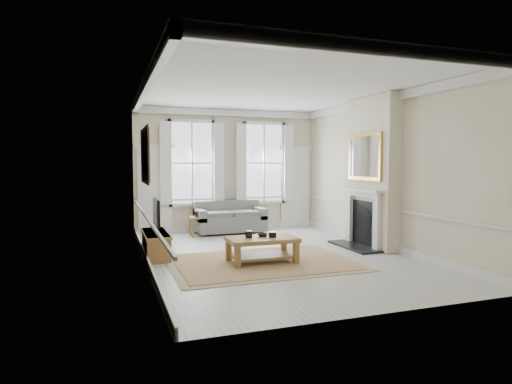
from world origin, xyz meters
name	(u,v)px	position (x,y,z in m)	size (l,w,h in m)	color
floor	(275,256)	(0.00, 0.00, 0.00)	(7.20, 7.20, 0.00)	#B7B5AD
ceiling	(276,89)	(0.00, 0.00, 3.40)	(7.20, 7.20, 0.00)	white
back_wall	(228,170)	(0.00, 3.60, 1.70)	(5.20, 5.20, 0.00)	beige
left_wall	(144,174)	(-2.60, 0.00, 1.70)	(7.20, 7.20, 0.00)	beige
right_wall	(384,172)	(2.60, 0.00, 1.70)	(7.20, 7.20, 0.00)	beige
window_left	(192,163)	(-1.05, 3.55, 1.90)	(1.26, 0.20, 2.20)	#B2BCC6
window_right	(264,163)	(1.05, 3.55, 1.90)	(1.26, 0.20, 2.20)	#B2BCC6
door_left	(155,191)	(-2.05, 3.56, 1.15)	(0.90, 0.08, 2.30)	silver
door_right	(295,188)	(2.05, 3.56, 1.15)	(0.90, 0.08, 2.30)	silver
painting	(145,156)	(-2.56, 0.30, 2.05)	(0.05, 1.66, 1.06)	#B5651F
chimney_breast	(372,172)	(2.43, 0.20, 1.70)	(0.35, 1.70, 3.38)	beige
hearth	(354,246)	(2.00, 0.20, 0.03)	(0.55, 1.50, 0.05)	black
fireplace	(363,215)	(2.20, 0.20, 0.73)	(0.21, 1.45, 1.33)	silver
mirror	(364,157)	(2.21, 0.20, 2.05)	(0.06, 1.26, 1.06)	gold
sofa	(230,220)	(-0.11, 3.11, 0.36)	(1.86, 0.90, 0.86)	#5E5E5B
side_table	(198,221)	(-1.04, 2.90, 0.40)	(0.50, 0.50, 0.51)	brown
rug	(262,262)	(-0.48, -0.50, 0.01)	(3.50, 2.60, 0.02)	tan
coffee_table	(262,242)	(-0.48, -0.50, 0.41)	(1.33, 0.79, 0.49)	brown
ceramic_pot_a	(249,234)	(-0.73, -0.45, 0.56)	(0.13, 0.13, 0.13)	black
ceramic_pot_b	(273,234)	(-0.28, -0.55, 0.55)	(0.15, 0.15, 0.11)	black
bowl	(263,235)	(-0.43, -0.40, 0.52)	(0.22, 0.22, 0.05)	black
tv_stand	(156,244)	(-2.34, 0.73, 0.25)	(0.45, 1.40, 0.50)	brown
tv	(156,213)	(-2.32, 0.73, 0.90)	(0.08, 0.90, 0.68)	black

